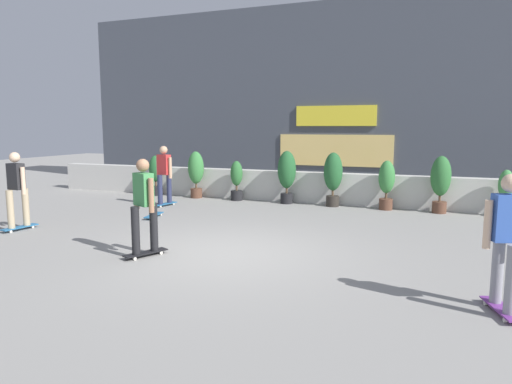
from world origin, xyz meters
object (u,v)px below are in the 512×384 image
object	(u,v)px
potted_plant_0	(156,173)
skater_far_left	(164,173)
potted_plant_6	(441,180)
potted_plant_7	(505,192)
potted_plant_4	(333,175)
skateboard_near_camera	(154,215)
potted_plant_5	(387,182)
potted_plant_3	(287,173)
potted_plant_1	(196,171)
skater_by_wall_right	(507,238)
skater_foreground	(17,187)
potted_plant_2	(237,179)
skater_by_wall_left	(144,203)

from	to	relation	value
potted_plant_0	skater_far_left	xyz separation A→B (m)	(1.41, -1.69, 0.22)
potted_plant_6	potted_plant_7	size ratio (longest dim) A/B	1.26
potted_plant_4	skateboard_near_camera	distance (m)	5.04
potted_plant_0	potted_plant_7	xyz separation A→B (m)	(10.15, -0.00, -0.10)
potted_plant_6	potted_plant_5	bearing A→B (deg)	180.00
potted_plant_3	skateboard_near_camera	distance (m)	4.13
potted_plant_0	potted_plant_7	world-z (taller)	potted_plant_0
potted_plant_1	potted_plant_3	xyz separation A→B (m)	(2.99, 0.00, 0.05)
potted_plant_5	skater_by_wall_right	bearing A→B (deg)	-72.99
potted_plant_5	potted_plant_3	bearing A→B (deg)	180.00
skater_foreground	skater_by_wall_right	bearing A→B (deg)	-8.04
potted_plant_2	skater_by_wall_left	size ratio (longest dim) A/B	0.71
potted_plant_1	skater_by_wall_right	bearing A→B (deg)	-40.86
skater_by_wall_right	potted_plant_6	bearing A→B (deg)	96.16
potted_plant_2	skateboard_near_camera	size ratio (longest dim) A/B	1.46
potted_plant_4	potted_plant_3	bearing A→B (deg)	180.00
potted_plant_3	potted_plant_5	xyz separation A→B (m)	(2.82, 0.00, -0.15)
potted_plant_3	skater_by_wall_left	xyz separation A→B (m)	(-0.56, -6.27, 0.04)
potted_plant_7	potted_plant_1	bearing A→B (deg)	180.00
skater_by_wall_left	skateboard_near_camera	world-z (taller)	skater_by_wall_left
skater_by_wall_left	potted_plant_3	bearing A→B (deg)	84.91
potted_plant_1	potted_plant_3	bearing A→B (deg)	0.00
skater_far_left	skateboard_near_camera	size ratio (longest dim) A/B	2.06
potted_plant_5	skater_by_wall_right	world-z (taller)	skater_by_wall_right
potted_plant_7	potted_plant_5	bearing A→B (deg)	180.00
potted_plant_4	potted_plant_5	distance (m)	1.46
potted_plant_2	skater_by_wall_left	xyz separation A→B (m)	(1.04, -6.27, 0.30)
potted_plant_1	potted_plant_6	distance (m)	7.16
skater_foreground	skateboard_near_camera	xyz separation A→B (m)	(1.92, 2.28, -0.88)
potted_plant_1	potted_plant_2	world-z (taller)	potted_plant_1
potted_plant_7	skater_by_wall_left	distance (m)	8.85
potted_plant_4	skater_by_wall_left	world-z (taller)	skater_by_wall_left
skater_by_wall_left	skater_far_left	size ratio (longest dim) A/B	1.00
potted_plant_0	skater_foreground	bearing A→B (deg)	-88.38
potted_plant_1	potted_plant_0	bearing A→B (deg)	180.00
potted_plant_3	potted_plant_6	xyz separation A→B (m)	(4.17, 0.00, -0.03)
potted_plant_1	skateboard_near_camera	world-z (taller)	potted_plant_1
potted_plant_4	potted_plant_7	xyz separation A→B (m)	(4.32, 0.00, -0.27)
potted_plant_3	skateboard_near_camera	world-z (taller)	potted_plant_3
potted_plant_5	potted_plant_6	xyz separation A→B (m)	(1.35, 0.00, 0.12)
potted_plant_6	skater_foreground	distance (m)	10.13
potted_plant_2	potted_plant_7	xyz separation A→B (m)	(7.27, 0.00, -0.02)
potted_plant_3	skater_by_wall_left	world-z (taller)	skater_by_wall_left
potted_plant_3	potted_plant_1	bearing A→B (deg)	180.00
potted_plant_2	skater_by_wall_right	distance (m)	9.43
potted_plant_6	skateboard_near_camera	distance (m)	7.37
potted_plant_7	skater_by_wall_left	xyz separation A→B (m)	(-6.23, -6.27, 0.32)
skater_foreground	potted_plant_7	bearing A→B (deg)	28.93
potted_plant_6	skater_far_left	distance (m)	7.43
potted_plant_6	potted_plant_7	xyz separation A→B (m)	(1.51, 0.00, -0.24)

